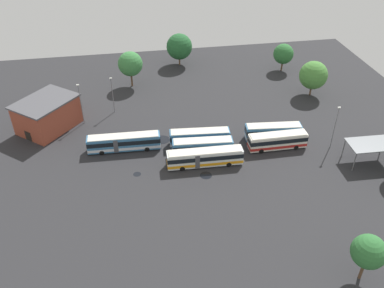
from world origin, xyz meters
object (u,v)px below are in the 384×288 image
(depot_building, at_px, (47,114))
(lamp_post_by_building, at_px, (112,94))
(lamp_post_near_entrance, at_px, (81,103))
(bus_row0_slot2, at_px, (124,142))
(tree_east_edge, at_px, (179,47))
(bus_row2_slot2, at_px, (273,132))
(tree_north_edge, at_px, (369,252))
(tree_northwest, at_px, (283,54))
(tree_south_edge, at_px, (130,64))
(lamp_post_mid_lot, at_px, (335,126))
(bus_row1_slot1, at_px, (203,147))
(bus_row1_slot0, at_px, (205,157))
(maintenance_shelter, at_px, (371,145))
(bus_row2_slot1, at_px, (277,141))
(tree_west_edge, at_px, (313,75))
(bus_row1_slot2, at_px, (200,137))

(depot_building, relative_size, lamp_post_by_building, 1.77)
(lamp_post_near_entrance, bearing_deg, bus_row0_slot2, -54.28)
(bus_row0_slot2, bearing_deg, tree_east_edge, 66.42)
(bus_row2_slot2, distance_m, lamp_post_near_entrance, 41.74)
(tree_north_edge, relative_size, tree_northwest, 1.05)
(bus_row2_slot2, relative_size, tree_south_edge, 1.28)
(tree_east_edge, bearing_deg, tree_south_edge, -141.86)
(lamp_post_by_building, xyz_separation_m, tree_northwest, (46.32, 15.17, 0.03))
(bus_row2_slot2, height_order, lamp_post_by_building, lamp_post_by_building)
(tree_north_edge, bearing_deg, lamp_post_mid_lot, 71.86)
(lamp_post_mid_lot, bearing_deg, bus_row1_slot1, 175.71)
(tree_south_edge, bearing_deg, lamp_post_near_entrance, -125.12)
(bus_row2_slot2, distance_m, lamp_post_by_building, 36.93)
(tree_north_edge, height_order, tree_northwest, tree_north_edge)
(bus_row1_slot0, relative_size, bus_row2_slot2, 1.24)
(maintenance_shelter, xyz_separation_m, lamp_post_near_entrance, (-55.13, 23.82, 1.25))
(lamp_post_near_entrance, height_order, tree_north_edge, lamp_post_near_entrance)
(bus_row1_slot0, distance_m, lamp_post_near_entrance, 30.81)
(bus_row1_slot1, distance_m, bus_row2_slot1, 15.38)
(bus_row1_slot0, xyz_separation_m, tree_east_edge, (2.08, 47.06, 3.59))
(bus_row0_slot2, height_order, lamp_post_by_building, lamp_post_by_building)
(depot_building, xyz_separation_m, maintenance_shelter, (62.46, -23.15, 0.55))
(lamp_post_by_building, xyz_separation_m, tree_west_edge, (48.38, 0.16, 0.59))
(lamp_post_near_entrance, bearing_deg, tree_east_edge, 46.99)
(lamp_post_mid_lot, height_order, tree_northwest, lamp_post_mid_lot)
(bus_row1_slot0, bearing_deg, bus_row2_slot1, 10.91)
(depot_building, bearing_deg, lamp_post_mid_lot, -16.77)
(tree_west_edge, bearing_deg, lamp_post_near_entrance, -175.88)
(lamp_post_mid_lot, bearing_deg, bus_row1_slot0, -176.73)
(bus_row1_slot2, distance_m, lamp_post_near_entrance, 27.27)
(bus_row0_slot2, height_order, maintenance_shelter, maintenance_shelter)
(lamp_post_mid_lot, relative_size, tree_northwest, 1.24)
(bus_row1_slot1, xyz_separation_m, tree_east_edge, (1.79, 43.55, 3.59))
(maintenance_shelter, height_order, tree_south_edge, tree_south_edge)
(bus_row1_slot2, distance_m, tree_northwest, 43.16)
(depot_building, bearing_deg, bus_row2_slot2, -14.96)
(bus_row2_slot1, bearing_deg, tree_north_edge, -88.34)
(bus_row2_slot1, relative_size, tree_east_edge, 1.33)
(tree_west_edge, bearing_deg, lamp_post_mid_lot, -102.62)
(bus_row1_slot0, height_order, bus_row1_slot1, same)
(bus_row1_slot0, bearing_deg, bus_row0_slot2, 152.80)
(bus_row1_slot0, relative_size, lamp_post_by_building, 1.68)
(lamp_post_near_entrance, distance_m, tree_east_edge, 37.61)
(bus_row2_slot2, bearing_deg, bus_row1_slot0, -158.12)
(maintenance_shelter, distance_m, tree_northwest, 42.85)
(bus_row1_slot2, xyz_separation_m, lamp_post_by_building, (-17.11, 16.47, 2.96))
(bus_row1_slot2, relative_size, tree_northwest, 1.65)
(bus_row2_slot2, distance_m, tree_west_edge, 23.53)
(tree_south_edge, bearing_deg, bus_row1_slot1, -69.25)
(bus_row1_slot0, relative_size, maintenance_shelter, 1.64)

